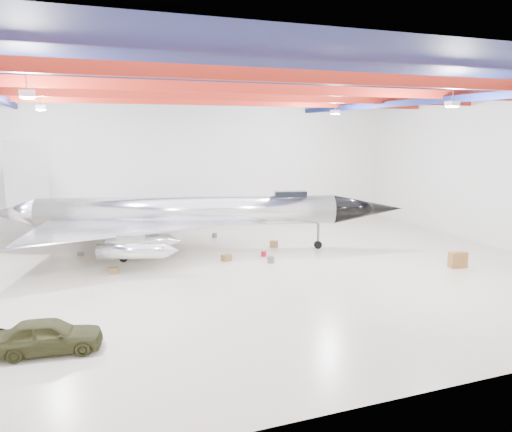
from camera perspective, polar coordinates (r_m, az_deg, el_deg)
name	(u,v)px	position (r m, az deg, el deg)	size (l,w,h in m)	color
floor	(233,274)	(29.55, -2.66, -6.66)	(40.00, 40.00, 0.00)	beige
wall_back	(177,165)	(42.96, -9.03, 5.83)	(40.00, 40.00, 0.00)	silver
wall_right	(500,171)	(39.55, 26.07, 4.64)	(30.00, 30.00, 0.00)	silver
ceiling	(231,82)	(28.48, -2.85, 15.10)	(40.00, 40.00, 0.00)	#0A0F38
ceiling_structure	(231,94)	(28.42, -2.83, 13.74)	(39.50, 29.50, 1.08)	maroon
jet_aircraft	(188,215)	(34.81, -7.82, 0.07)	(27.87, 20.12, 7.77)	silver
jeep	(48,335)	(20.96, -22.65, -12.48)	(1.59, 3.96, 1.35)	#35361B
desk	(458,260)	(33.19, 22.06, -4.67)	(1.07, 0.53, 0.98)	brown
crate_ply	(114,270)	(30.79, -15.97, -6.01)	(0.52, 0.41, 0.36)	olive
toolbox_red	(139,250)	(35.56, -13.26, -3.85)	(0.41, 0.33, 0.29)	maroon
engine_drum	(271,260)	(31.98, 1.71, -5.00)	(0.45, 0.45, 0.40)	#59595B
parts_bin	(274,244)	(36.27, 2.05, -3.20)	(0.63, 0.50, 0.44)	olive
crate_small	(81,254)	(35.73, -19.42, -4.13)	(0.33, 0.26, 0.23)	#59595B
tool_chest	(264,254)	(33.58, 0.89, -4.35)	(0.36, 0.36, 0.33)	maroon
oil_barrel	(226,258)	(32.49, -3.40, -4.78)	(0.58, 0.46, 0.40)	olive
spares_box	(215,235)	(39.53, -4.75, -2.20)	(0.40, 0.40, 0.36)	#59595B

